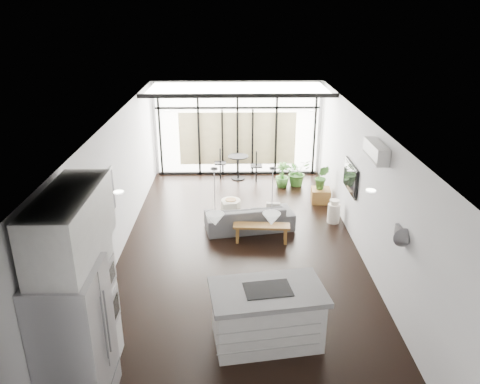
{
  "coord_description": "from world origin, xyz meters",
  "views": [
    {
      "loc": [
        -0.15,
        -8.65,
        4.86
      ],
      "look_at": [
        0.0,
        0.3,
        1.25
      ],
      "focal_mm": 35.0,
      "sensor_mm": 36.0,
      "label": 1
    }
  ],
  "objects_px": {
    "island": "(267,315)",
    "console_bench": "(261,233)",
    "sofa": "(249,213)",
    "pouf": "(231,207)",
    "tv": "(351,177)",
    "fridge": "(75,341)",
    "milk_can": "(334,211)"
  },
  "relations": [
    {
      "from": "island",
      "to": "console_bench",
      "type": "xyz_separation_m",
      "value": [
        0.11,
        3.27,
        -0.27
      ]
    },
    {
      "from": "sofa",
      "to": "pouf",
      "type": "height_order",
      "value": "sofa"
    },
    {
      "from": "island",
      "to": "console_bench",
      "type": "height_order",
      "value": "island"
    },
    {
      "from": "console_bench",
      "to": "tv",
      "type": "xyz_separation_m",
      "value": [
        1.99,
        0.5,
        1.1
      ]
    },
    {
      "from": "console_bench",
      "to": "fridge",
      "type": "bearing_deg",
      "value": -116.1
    },
    {
      "from": "console_bench",
      "to": "milk_can",
      "type": "bearing_deg",
      "value": 31.99
    },
    {
      "from": "sofa",
      "to": "island",
      "type": "bearing_deg",
      "value": 81.63
    },
    {
      "from": "fridge",
      "to": "milk_can",
      "type": "height_order",
      "value": "fridge"
    },
    {
      "from": "island",
      "to": "milk_can",
      "type": "distance_m",
      "value": 4.62
    },
    {
      "from": "island",
      "to": "console_bench",
      "type": "relative_size",
      "value": 1.38
    },
    {
      "from": "pouf",
      "to": "tv",
      "type": "relative_size",
      "value": 0.44
    },
    {
      "from": "fridge",
      "to": "milk_can",
      "type": "distance_m",
      "value": 6.97
    },
    {
      "from": "island",
      "to": "fridge",
      "type": "relative_size",
      "value": 0.86
    },
    {
      "from": "milk_can",
      "to": "tv",
      "type": "relative_size",
      "value": 0.53
    },
    {
      "from": "console_bench",
      "to": "tv",
      "type": "relative_size",
      "value": 1.12
    },
    {
      "from": "sofa",
      "to": "milk_can",
      "type": "xyz_separation_m",
      "value": [
        2.02,
        0.31,
        -0.1
      ]
    },
    {
      "from": "fridge",
      "to": "tv",
      "type": "distance_m",
      "value": 6.75
    },
    {
      "from": "sofa",
      "to": "milk_can",
      "type": "bearing_deg",
      "value": 178.37
    },
    {
      "from": "pouf",
      "to": "milk_can",
      "type": "height_order",
      "value": "milk_can"
    },
    {
      "from": "console_bench",
      "to": "pouf",
      "type": "xyz_separation_m",
      "value": [
        -0.67,
        1.42,
        -0.01
      ]
    },
    {
      "from": "sofa",
      "to": "milk_can",
      "type": "distance_m",
      "value": 2.05
    },
    {
      "from": "tv",
      "to": "island",
      "type": "bearing_deg",
      "value": -119.05
    },
    {
      "from": "fridge",
      "to": "console_bench",
      "type": "xyz_separation_m",
      "value": [
        2.58,
        4.45,
        -0.79
      ]
    },
    {
      "from": "sofa",
      "to": "console_bench",
      "type": "xyz_separation_m",
      "value": [
        0.24,
        -0.63,
        -0.2
      ]
    },
    {
      "from": "fridge",
      "to": "sofa",
      "type": "height_order",
      "value": "fridge"
    },
    {
      "from": "milk_can",
      "to": "tv",
      "type": "distance_m",
      "value": 1.12
    },
    {
      "from": "tv",
      "to": "sofa",
      "type": "bearing_deg",
      "value": 176.69
    },
    {
      "from": "console_bench",
      "to": "milk_can",
      "type": "xyz_separation_m",
      "value": [
        1.78,
        0.94,
        0.09
      ]
    },
    {
      "from": "fridge",
      "to": "console_bench",
      "type": "relative_size",
      "value": 1.6
    },
    {
      "from": "island",
      "to": "pouf",
      "type": "relative_size",
      "value": 3.53
    },
    {
      "from": "console_bench",
      "to": "milk_can",
      "type": "relative_size",
      "value": 2.13
    },
    {
      "from": "console_bench",
      "to": "island",
      "type": "bearing_deg",
      "value": -87.87
    }
  ]
}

